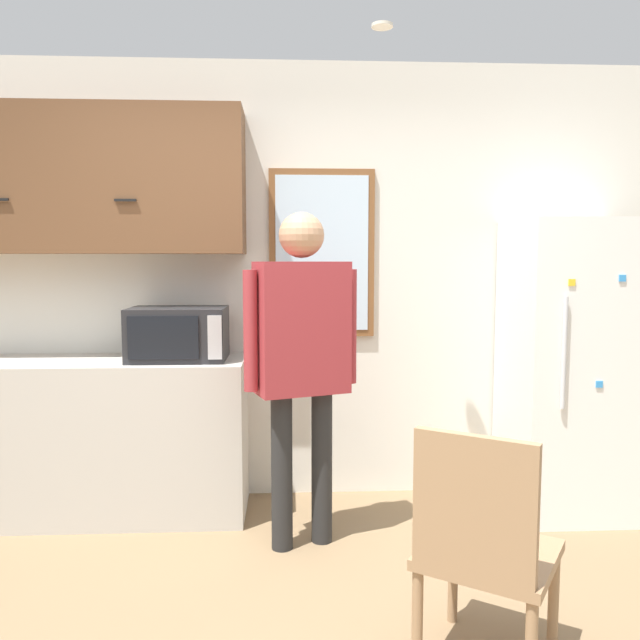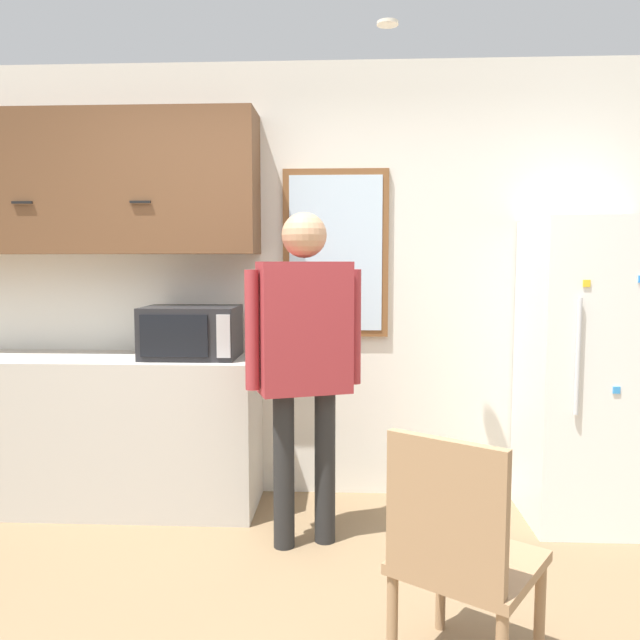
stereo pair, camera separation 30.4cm
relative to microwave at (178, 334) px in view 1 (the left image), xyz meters
name	(u,v)px [view 1 (the left image)]	position (x,y,z in m)	size (l,w,h in m)	color
back_wall	(282,283)	(0.60, 0.32, 0.28)	(6.00, 0.06, 2.70)	silver
counter	(75,438)	(-0.61, 0.01, -0.61)	(1.98, 0.56, 0.92)	#BCB7AD
upper_cabinets	(72,181)	(-0.61, 0.12, 0.88)	(1.98, 0.35, 0.84)	brown
microwave	(178,334)	(0.00, 0.00, 0.00)	(0.55, 0.39, 0.30)	#232326
person	(302,344)	(0.70, -0.45, 0.00)	(0.58, 0.36, 1.73)	black
refrigerator	(569,367)	(2.29, -0.05, -0.21)	(0.68, 0.68, 1.72)	white
chair	(483,543)	(1.32, -1.53, -0.57)	(0.63, 0.63, 0.92)	#997551
window	(322,253)	(0.84, 0.27, 0.46)	(0.65, 0.05, 1.03)	brown
ceiling_light	(382,26)	(1.12, -0.34, 1.61)	(0.11, 0.11, 0.01)	white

